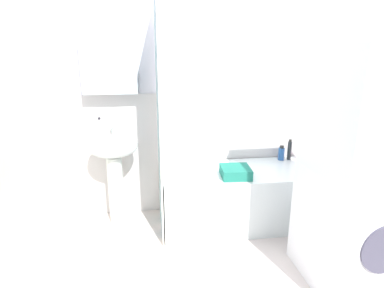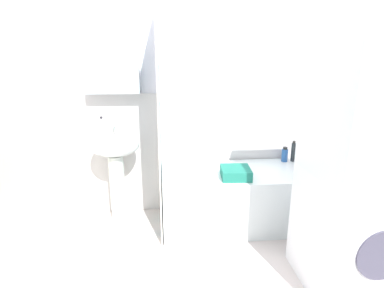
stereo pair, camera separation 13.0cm
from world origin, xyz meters
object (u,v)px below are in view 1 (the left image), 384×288
object	(u,v)px
shampoo_bottle	(289,150)
conditioner_bottle	(281,153)
soap_dispenser	(100,128)
body_wash_bottle	(308,151)
sink	(114,160)
washer_dryer_stack	(360,173)
lotion_bottle	(299,153)
toothbrush_cup	(121,130)
bathtub	(247,196)
towel_folded	(236,172)

from	to	relation	value
shampoo_bottle	conditioner_bottle	distance (m)	0.09
soap_dispenser	body_wash_bottle	size ratio (longest dim) A/B	1.05
body_wash_bottle	sink	bearing A→B (deg)	-177.09
body_wash_bottle	washer_dryer_stack	bearing A→B (deg)	-102.48
lotion_bottle	conditioner_bottle	bearing A→B (deg)	177.72
sink	toothbrush_cup	xyz separation A→B (m)	(0.08, 0.02, 0.28)
bathtub	shampoo_bottle	xyz separation A→B (m)	(0.50, 0.23, 0.36)
soap_dispenser	body_wash_bottle	world-z (taller)	soap_dispenser
conditioner_bottle	towel_folded	distance (m)	0.69
sink	bathtub	world-z (taller)	sink
conditioner_bottle	shampoo_bottle	bearing A→B (deg)	0.94
soap_dispenser	shampoo_bottle	xyz separation A→B (m)	(1.82, 0.11, -0.31)
toothbrush_cup	washer_dryer_stack	world-z (taller)	washer_dryer_stack
toothbrush_cup	washer_dryer_stack	xyz separation A→B (m)	(1.60, -1.03, -0.10)
soap_dispenser	bathtub	distance (m)	1.49
bathtub	towel_folded	distance (m)	0.38
bathtub	conditioner_bottle	size ratio (longest dim) A/B	10.72
bathtub	towel_folded	bearing A→B (deg)	-139.05
towel_folded	bathtub	bearing A→B (deg)	40.95
conditioner_bottle	lotion_bottle	bearing A→B (deg)	-2.28
toothbrush_cup	bathtub	size ratio (longest dim) A/B	0.06
bathtub	conditioner_bottle	world-z (taller)	conditioner_bottle
toothbrush_cup	body_wash_bottle	bearing A→B (deg)	2.42
soap_dispenser	bathtub	xyz separation A→B (m)	(1.32, -0.13, -0.68)
shampoo_bottle	bathtub	bearing A→B (deg)	-154.93
soap_dispenser	bathtub	size ratio (longest dim) A/B	0.11
body_wash_bottle	conditioner_bottle	bearing A→B (deg)	179.95
bathtub	shampoo_bottle	size ratio (longest dim) A/B	7.64
lotion_bottle	conditioner_bottle	xyz separation A→B (m)	(-0.19, 0.01, 0.00)
toothbrush_cup	bathtub	distance (m)	1.33
shampoo_bottle	conditioner_bottle	bearing A→B (deg)	-179.06
toothbrush_cup	bathtub	xyz separation A→B (m)	(1.15, -0.15, -0.65)
soap_dispenser	conditioner_bottle	bearing A→B (deg)	3.46
conditioner_bottle	towel_folded	size ratio (longest dim) A/B	0.59
toothbrush_cup	lotion_bottle	distance (m)	1.78
conditioner_bottle	washer_dryer_stack	size ratio (longest dim) A/B	0.09
towel_folded	sink	bearing A→B (deg)	165.21
towel_folded	lotion_bottle	bearing A→B (deg)	25.52
bathtub	body_wash_bottle	size ratio (longest dim) A/B	9.79
lotion_bottle	towel_folded	size ratio (longest dim) A/B	0.58
sink	body_wash_bottle	world-z (taller)	sink
shampoo_bottle	towel_folded	size ratio (longest dim) A/B	0.83
sink	lotion_bottle	xyz separation A→B (m)	(1.83, 0.09, -0.04)
sink	towel_folded	distance (m)	1.09
soap_dispenser	washer_dryer_stack	xyz separation A→B (m)	(1.78, -1.00, -0.13)
bathtub	shampoo_bottle	distance (m)	0.66
body_wash_bottle	soap_dispenser	bearing A→B (deg)	-177.03
sink	towel_folded	bearing A→B (deg)	-14.79
shampoo_bottle	washer_dryer_stack	xyz separation A→B (m)	(-0.05, -1.11, 0.18)
sink	washer_dryer_stack	xyz separation A→B (m)	(1.68, -1.01, 0.17)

